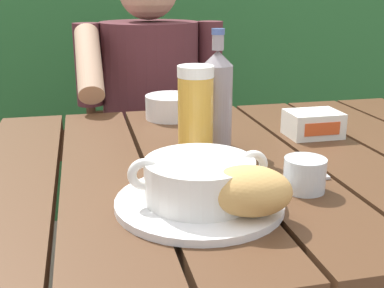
# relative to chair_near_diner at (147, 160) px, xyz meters

# --- Properties ---
(dining_table) EXTENTS (1.45, 0.88, 0.77)m
(dining_table) POSITION_rel_chair_near_diner_xyz_m (-0.03, -0.88, 0.21)
(dining_table) COLOR #4B2E1A
(dining_table) RESTS_ON ground_plane
(hedge_backdrop) EXTENTS (3.79, 0.87, 1.92)m
(hedge_backdrop) POSITION_rel_chair_near_diner_xyz_m (-0.12, 0.83, 0.42)
(hedge_backdrop) COLOR #29622E
(hedge_backdrop) RESTS_ON ground_plane
(chair_near_diner) EXTENTS (0.43, 0.43, 0.92)m
(chair_near_diner) POSITION_rel_chair_near_diner_xyz_m (0.00, 0.00, 0.00)
(chair_near_diner) COLOR #412716
(chair_near_diner) RESTS_ON ground_plane
(person_eating) EXTENTS (0.48, 0.47, 1.20)m
(person_eating) POSITION_rel_chair_near_diner_xyz_m (-0.00, -0.20, 0.24)
(person_eating) COLOR #51262B
(person_eating) RESTS_ON ground_plane
(serving_plate) EXTENTS (0.26, 0.26, 0.01)m
(serving_plate) POSITION_rel_chair_near_diner_xyz_m (-0.06, -1.08, 0.31)
(serving_plate) COLOR white
(serving_plate) RESTS_ON dining_table
(soup_bowl) EXTENTS (0.22, 0.17, 0.07)m
(soup_bowl) POSITION_rel_chair_near_diner_xyz_m (-0.06, -1.08, 0.35)
(soup_bowl) COLOR white
(soup_bowl) RESTS_ON serving_plate
(bread_roll) EXTENTS (0.15, 0.13, 0.07)m
(bread_roll) POSITION_rel_chair_near_diner_xyz_m (0.00, -1.15, 0.35)
(bread_roll) COLOR tan
(bread_roll) RESTS_ON serving_plate
(beer_glass) EXTENTS (0.07, 0.07, 0.19)m
(beer_glass) POSITION_rel_chair_near_diner_xyz_m (-0.01, -0.85, 0.40)
(beer_glass) COLOR gold
(beer_glass) RESTS_ON dining_table
(beer_bottle) EXTENTS (0.06, 0.06, 0.25)m
(beer_bottle) POSITION_rel_chair_near_diner_xyz_m (0.05, -0.79, 0.41)
(beer_bottle) COLOR gray
(beer_bottle) RESTS_ON dining_table
(water_glass_small) EXTENTS (0.07, 0.07, 0.06)m
(water_glass_small) POSITION_rel_chair_near_diner_xyz_m (0.13, -1.06, 0.33)
(water_glass_small) COLOR silver
(water_glass_small) RESTS_ON dining_table
(butter_tub) EXTENTS (0.12, 0.09, 0.06)m
(butter_tub) POSITION_rel_chair_near_diner_xyz_m (0.29, -0.77, 0.33)
(butter_tub) COLOR white
(butter_tub) RESTS_ON dining_table
(table_knife) EXTENTS (0.17, 0.03, 0.01)m
(table_knife) POSITION_rel_chair_near_diner_xyz_m (0.10, -1.01, 0.31)
(table_knife) COLOR silver
(table_knife) RESTS_ON dining_table
(diner_bowl) EXTENTS (0.13, 0.13, 0.06)m
(diner_bowl) POSITION_rel_chair_near_diner_xyz_m (0.00, -0.53, 0.33)
(diner_bowl) COLOR white
(diner_bowl) RESTS_ON dining_table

